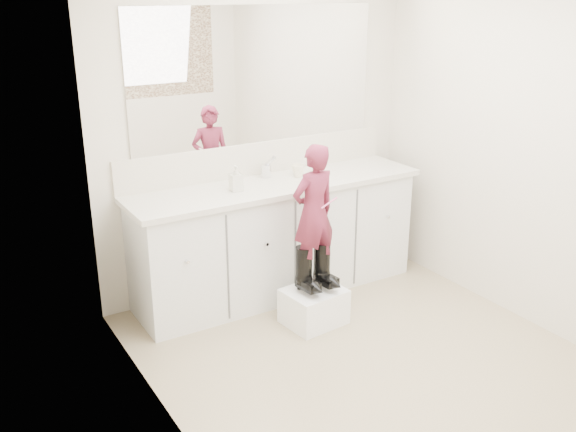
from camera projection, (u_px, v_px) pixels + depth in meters
floor at (374, 363)px, 4.07m from camera, size 3.00×3.00×0.00m
wall_back at (258, 134)px, 4.88m from camera, size 2.60×0.00×2.60m
wall_left at (168, 224)px, 3.04m from camera, size 0.00×3.00×3.00m
wall_right at (535, 154)px, 4.30m from camera, size 0.00×3.00×3.00m
vanity_cabinet at (276, 240)px, 4.92m from camera, size 2.20×0.55×0.85m
countertop at (277, 185)px, 4.75m from camera, size 2.28×0.58×0.04m
backsplash at (259, 158)px, 4.93m from camera, size 2.28×0.03×0.25m
mirror at (257, 76)px, 4.72m from camera, size 2.00×0.02×1.00m
faucet at (266, 171)px, 4.86m from camera, size 0.08×0.08×0.10m
cup at (298, 171)px, 4.88m from camera, size 0.14×0.14×0.10m
soap_bottle at (236, 178)px, 4.53m from camera, size 0.09×0.09×0.18m
step_stool at (314, 306)px, 4.53m from camera, size 0.43×0.37×0.26m
boot_left at (304, 270)px, 4.41m from camera, size 0.14×0.23×0.33m
boot_right at (322, 265)px, 4.48m from camera, size 0.14×0.23×0.33m
toddler at (314, 212)px, 4.31m from camera, size 0.37×0.26×0.94m
toothbrush at (329, 203)px, 4.25m from camera, size 0.14×0.03×0.06m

